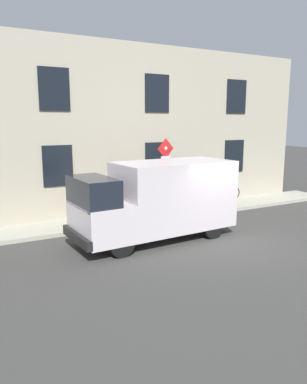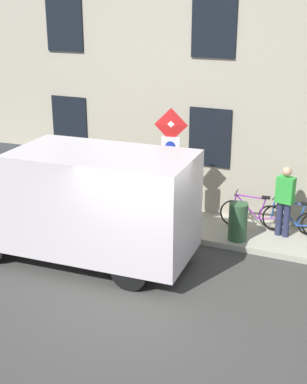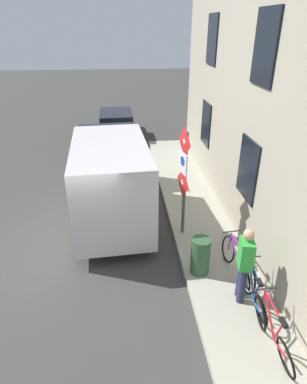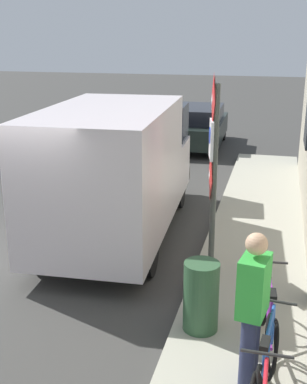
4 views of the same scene
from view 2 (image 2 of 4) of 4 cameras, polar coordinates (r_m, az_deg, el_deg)
name	(u,v)px [view 2 (image 2 of 4)]	position (r m, az deg, el deg)	size (l,w,h in m)	color
ground_plane	(136,295)	(10.65, -1.84, -10.99)	(80.00, 80.00, 0.00)	#3A3937
sidewalk_slab	(196,226)	(13.53, 4.62, -3.64)	(1.72, 17.11, 0.14)	#A5A391
building_facade	(216,87)	(13.70, 6.73, 11.15)	(0.75, 15.11, 6.80)	#ACA38E
sign_post_stacked	(171,158)	(12.44, 1.86, 3.70)	(0.19, 0.55, 2.90)	#474C47
delivery_van	(79,202)	(11.64, -8.03, -1.07)	(2.29, 5.43, 2.50)	silver
bicycle_blue	(293,220)	(13.14, 14.71, -2.91)	(0.46, 1.72, 0.89)	black
bicycle_purple	(254,214)	(13.29, 10.73, -2.32)	(0.46, 1.71, 0.89)	black
pedestrian	(285,199)	(12.81, 13.89, -0.75)	(0.33, 0.44, 1.72)	#262B47
litter_bin	(238,222)	(12.57, 9.04, -3.17)	(0.44, 0.44, 0.90)	#2D5133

